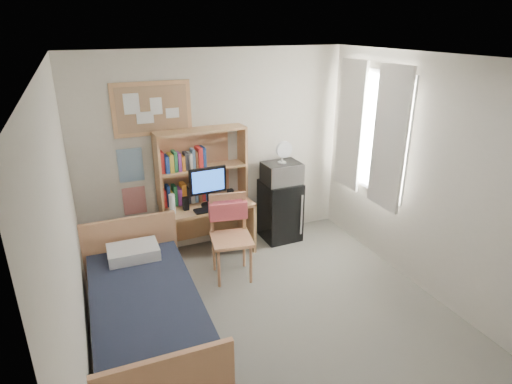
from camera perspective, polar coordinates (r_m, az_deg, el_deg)
name	(u,v)px	position (r m, az deg, el deg)	size (l,w,h in m)	color
floor	(284,331)	(4.52, 3.78, -17.99)	(3.60, 4.20, 0.02)	gray
ceiling	(292,60)	(3.50, 4.87, 17.10)	(3.60, 4.20, 0.02)	white
wall_back	(216,151)	(5.66, -5.36, 5.41)	(3.60, 0.04, 2.60)	silver
wall_front	(488,382)	(2.46, 28.55, -21.32)	(3.60, 0.04, 2.60)	silver
wall_left	(70,251)	(3.48, -23.50, -7.19)	(0.04, 4.20, 2.60)	silver
wall_right	(442,185)	(4.86, 23.57, 0.90)	(0.04, 4.20, 2.60)	silver
window_unit	(370,132)	(5.60, 15.00, 7.76)	(0.10, 1.40, 1.70)	white
curtain_left	(389,139)	(5.28, 17.33, 6.70)	(0.04, 0.55, 1.70)	white
curtain_right	(350,125)	(5.89, 12.42, 8.66)	(0.04, 0.55, 1.70)	white
bulletin_board	(152,109)	(5.33, -13.69, 10.75)	(0.94, 0.03, 0.64)	#A77E58
poster_wave	(131,165)	(5.46, -16.39, 3.44)	(0.30, 0.01, 0.42)	#296AA4
poster_japan	(135,201)	(5.62, -15.89, -1.11)	(0.28, 0.01, 0.36)	red
desk	(208,229)	(5.67, -6.36, -4.87)	(1.13, 0.57, 0.71)	tan
desk_chair	(232,239)	(5.06, -3.29, -6.23)	(0.51, 0.51, 1.02)	tan
mini_fridge	(280,210)	(6.02, 3.22, -2.44)	(0.50, 0.50, 0.84)	black
bed	(147,320)	(4.32, -14.32, -16.19)	(0.99, 1.98, 0.54)	black
hutch	(202,166)	(5.49, -7.24, 3.51)	(1.16, 0.29, 0.95)	tan
monitor	(208,187)	(5.38, -6.41, 0.67)	(0.48, 0.04, 0.51)	black
keyboard	(213,209)	(5.35, -5.79, -2.23)	(0.47, 0.15, 0.02)	black
speaker_left	(186,204)	(5.36, -9.35, -1.54)	(0.07, 0.07, 0.16)	black
speaker_right	(231,196)	(5.54, -3.42, -0.47)	(0.07, 0.07, 0.17)	black
water_bottle	(172,204)	(5.26, -11.12, -1.59)	(0.07, 0.07, 0.25)	white
hoodie	(228,210)	(5.12, -3.76, -2.44)	(0.45, 0.14, 0.22)	#E2565D
microwave	(282,173)	(5.79, 3.43, 2.57)	(0.49, 0.37, 0.28)	#B8B9BD
desk_fan	(282,153)	(5.71, 3.49, 5.22)	(0.22, 0.22, 0.27)	white
pillow	(133,252)	(4.77, -16.05, -7.68)	(0.52, 0.37, 0.13)	white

